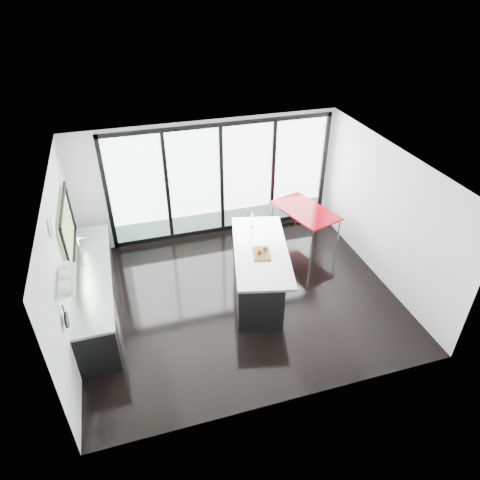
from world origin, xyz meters
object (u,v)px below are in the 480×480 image
object	(u,v)px
bar_stool_near	(278,278)
island	(256,269)
bar_stool_far	(273,269)
red_table	(304,225)

from	to	relation	value
bar_stool_near	island	bearing A→B (deg)	-177.18
bar_stool_far	bar_stool_near	bearing A→B (deg)	-112.24
bar_stool_near	red_table	distance (m)	1.98
bar_stool_far	red_table	xyz separation A→B (m)	(1.24, 1.31, 0.04)
bar_stool_near	red_table	xyz separation A→B (m)	(1.23, 1.55, 0.10)
island	bar_stool_near	world-z (taller)	island
island	bar_stool_far	distance (m)	0.42
island	bar_stool_far	bearing A→B (deg)	11.47
bar_stool_near	red_table	size ratio (longest dim) A/B	0.41
bar_stool_near	bar_stool_far	bearing A→B (deg)	117.26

